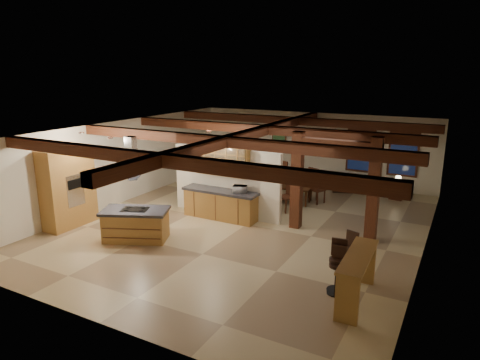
% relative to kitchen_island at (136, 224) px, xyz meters
% --- Properties ---
extents(ground, '(12.00, 12.00, 0.00)m').
position_rel_kitchen_island_xyz_m(ground, '(2.16, 2.52, -0.45)').
color(ground, '#C5B283').
rests_on(ground, ground).
extents(room_walls, '(12.00, 12.00, 12.00)m').
position_rel_kitchen_island_xyz_m(room_walls, '(2.16, 2.52, 1.33)').
color(room_walls, white).
rests_on(room_walls, ground).
extents(ceiling_beams, '(10.00, 12.00, 0.28)m').
position_rel_kitchen_island_xyz_m(ceiling_beams, '(2.16, 2.52, 2.31)').
color(ceiling_beams, '#36170D').
rests_on(ceiling_beams, room_walls).
extents(timber_posts, '(2.50, 0.30, 2.90)m').
position_rel_kitchen_island_xyz_m(timber_posts, '(4.66, 3.02, 1.31)').
color(timber_posts, '#36170D').
rests_on(timber_posts, ground).
extents(partition_wall, '(3.80, 0.18, 2.20)m').
position_rel_kitchen_island_xyz_m(partition_wall, '(1.16, 3.02, 0.65)').
color(partition_wall, white).
rests_on(partition_wall, ground).
extents(pantry_cabinet, '(0.67, 1.60, 2.40)m').
position_rel_kitchen_island_xyz_m(pantry_cabinet, '(-2.51, -0.08, 0.75)').
color(pantry_cabinet, olive).
rests_on(pantry_cabinet, ground).
extents(back_counter, '(2.50, 0.66, 0.94)m').
position_rel_kitchen_island_xyz_m(back_counter, '(1.16, 2.63, 0.03)').
color(back_counter, olive).
rests_on(back_counter, ground).
extents(upper_display_cabinet, '(1.80, 0.36, 0.95)m').
position_rel_kitchen_island_xyz_m(upper_display_cabinet, '(1.16, 2.83, 1.40)').
color(upper_display_cabinet, olive).
rests_on(upper_display_cabinet, partition_wall).
extents(range_hood, '(1.10, 1.10, 1.40)m').
position_rel_kitchen_island_xyz_m(range_hood, '(0.00, 0.00, 1.33)').
color(range_hood, silver).
rests_on(range_hood, room_walls).
extents(back_windows, '(2.70, 0.07, 1.70)m').
position_rel_kitchen_island_xyz_m(back_windows, '(4.96, 8.46, 1.05)').
color(back_windows, '#36170D').
rests_on(back_windows, room_walls).
extents(framed_art, '(0.65, 0.05, 0.85)m').
position_rel_kitchen_island_xyz_m(framed_art, '(0.66, 8.46, 1.25)').
color(framed_art, '#36170D').
rests_on(framed_art, room_walls).
extents(recessed_cans, '(3.16, 2.46, 0.03)m').
position_rel_kitchen_island_xyz_m(recessed_cans, '(-0.37, 0.59, 2.42)').
color(recessed_cans, silver).
rests_on(recessed_cans, room_walls).
extents(kitchen_island, '(2.03, 1.60, 0.90)m').
position_rel_kitchen_island_xyz_m(kitchen_island, '(0.00, 0.00, 0.00)').
color(kitchen_island, olive).
rests_on(kitchen_island, ground).
extents(dining_table, '(1.86, 1.18, 0.62)m').
position_rel_kitchen_island_xyz_m(dining_table, '(2.34, 5.28, -0.14)').
color(dining_table, '#422410').
rests_on(dining_table, ground).
extents(sofa, '(2.03, 1.36, 0.55)m').
position_rel_kitchen_island_xyz_m(sofa, '(4.25, 7.83, -0.17)').
color(sofa, black).
rests_on(sofa, ground).
extents(microwave, '(0.48, 0.40, 0.23)m').
position_rel_kitchen_island_xyz_m(microwave, '(1.87, 2.63, 0.61)').
color(microwave, silver).
rests_on(microwave, back_counter).
extents(bar_counter, '(0.55, 1.96, 1.02)m').
position_rel_kitchen_island_xyz_m(bar_counter, '(6.18, -0.40, 0.24)').
color(bar_counter, olive).
rests_on(bar_counter, ground).
extents(side_table, '(0.52, 0.52, 0.58)m').
position_rel_kitchen_island_xyz_m(side_table, '(5.79, 7.50, -0.16)').
color(side_table, '#36170D').
rests_on(side_table, ground).
extents(table_lamp, '(0.25, 0.25, 0.29)m').
position_rel_kitchen_island_xyz_m(table_lamp, '(5.79, 7.50, 0.33)').
color(table_lamp, black).
rests_on(table_lamp, side_table).
extents(bar_stool_a, '(0.36, 0.36, 1.04)m').
position_rel_kitchen_island_xyz_m(bar_stool_a, '(5.74, -0.27, 0.08)').
color(bar_stool_a, black).
rests_on(bar_stool_a, ground).
extents(bar_stool_b, '(0.40, 0.40, 1.13)m').
position_rel_kitchen_island_xyz_m(bar_stool_b, '(5.71, -0.15, 0.13)').
color(bar_stool_b, black).
rests_on(bar_stool_b, ground).
extents(bar_stool_c, '(0.40, 0.41, 1.06)m').
position_rel_kitchen_island_xyz_m(bar_stool_c, '(5.75, 0.61, 0.09)').
color(bar_stool_c, black).
rests_on(bar_stool_c, ground).
extents(dining_chairs, '(2.61, 2.61, 1.30)m').
position_rel_kitchen_island_xyz_m(dining_chairs, '(2.34, 5.28, 0.21)').
color(dining_chairs, '#36170D').
rests_on(dining_chairs, ground).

